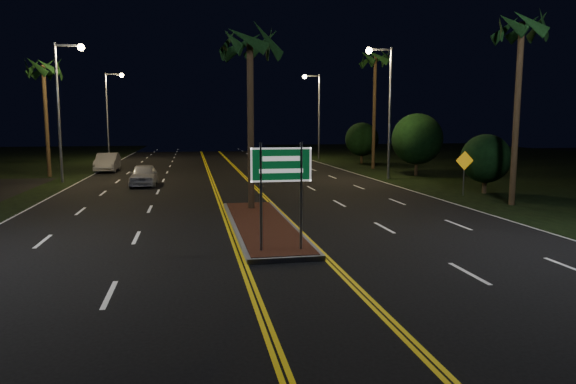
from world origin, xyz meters
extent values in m
plane|color=black|center=(0.00, 0.00, 0.00)|extent=(120.00, 120.00, 0.00)
cube|color=gray|center=(0.00, 7.00, 0.07)|extent=(2.25, 10.25, 0.15)
cube|color=#592819|center=(0.00, 7.00, 0.16)|extent=(2.00, 10.00, 0.02)
cylinder|color=gray|center=(-0.60, 2.80, 1.75)|extent=(0.08, 0.08, 3.20)
cylinder|color=gray|center=(0.60, 2.80, 1.75)|extent=(0.08, 0.08, 3.20)
cube|color=#07471E|center=(0.00, 2.80, 2.70)|extent=(1.80, 0.04, 1.00)
cube|color=white|center=(0.00, 2.77, 2.70)|extent=(1.80, 0.01, 1.00)
cylinder|color=gray|center=(-11.00, 24.00, 4.50)|extent=(0.18, 0.18, 9.00)
cube|color=gray|center=(-10.20, 24.00, 8.85)|extent=(1.60, 0.12, 0.12)
sphere|color=#F9CB70|center=(-9.40, 24.00, 8.75)|extent=(0.44, 0.44, 0.44)
cylinder|color=gray|center=(-11.00, 44.00, 4.50)|extent=(0.18, 0.18, 9.00)
cube|color=gray|center=(-10.20, 44.00, 8.85)|extent=(1.60, 0.12, 0.12)
sphere|color=#F9CB70|center=(-9.40, 44.00, 8.75)|extent=(0.44, 0.44, 0.44)
cylinder|color=gray|center=(11.00, 22.00, 4.50)|extent=(0.18, 0.18, 9.00)
cube|color=gray|center=(10.20, 22.00, 8.85)|extent=(1.60, 0.12, 0.12)
sphere|color=#F9CB70|center=(9.40, 22.00, 8.75)|extent=(0.44, 0.44, 0.44)
cylinder|color=gray|center=(11.00, 42.00, 4.50)|extent=(0.18, 0.18, 9.00)
cube|color=gray|center=(10.20, 42.00, 8.85)|extent=(1.60, 0.12, 0.12)
sphere|color=#F9CB70|center=(9.40, 42.00, 8.75)|extent=(0.44, 0.44, 0.44)
cylinder|color=#382819|center=(0.00, 10.50, 3.75)|extent=(0.28, 0.28, 7.50)
cylinder|color=#382819|center=(-12.80, 28.00, 4.00)|extent=(0.28, 0.28, 8.00)
cylinder|color=#382819|center=(12.50, 10.00, 4.25)|extent=(0.28, 0.28, 8.50)
cylinder|color=#382819|center=(12.80, 30.00, 4.75)|extent=(0.28, 0.28, 9.50)
cylinder|color=#382819|center=(13.50, 14.00, 0.45)|extent=(0.24, 0.24, 0.90)
sphere|color=black|center=(13.50, 14.00, 1.95)|extent=(2.70, 2.70, 2.70)
cylinder|color=#382819|center=(14.00, 24.00, 0.63)|extent=(0.24, 0.24, 1.26)
sphere|color=black|center=(14.00, 24.00, 2.73)|extent=(3.78, 3.78, 3.78)
cylinder|color=#382819|center=(13.80, 36.00, 0.54)|extent=(0.24, 0.24, 1.08)
sphere|color=black|center=(13.80, 36.00, 2.34)|extent=(3.24, 3.24, 3.24)
imported|color=silver|center=(-5.54, 21.35, 0.78)|extent=(2.03, 4.71, 1.57)
imported|color=#B6B7C0|center=(-9.28, 31.66, 0.87)|extent=(2.28, 5.23, 1.74)
cylinder|color=gray|center=(11.85, 13.35, 1.05)|extent=(0.07, 0.07, 2.10)
cube|color=#FFAD0D|center=(11.85, 13.33, 1.91)|extent=(1.01, 0.03, 1.01)
camera|label=1|loc=(-2.57, -11.91, 3.91)|focal=32.00mm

